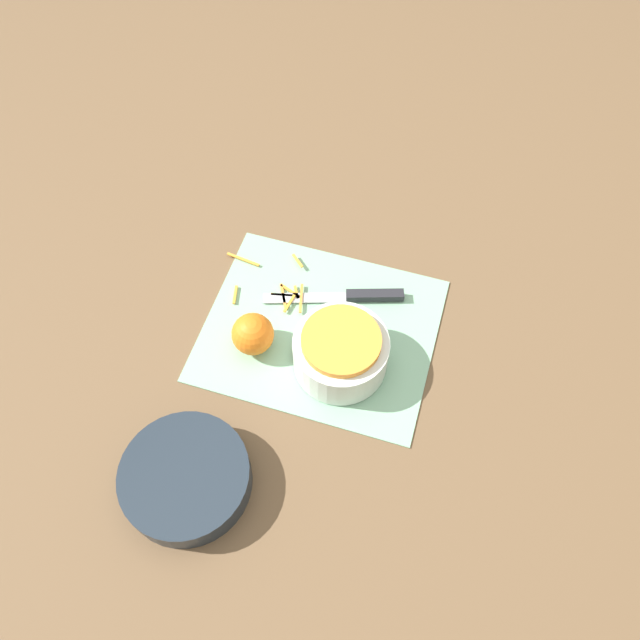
{
  "coord_description": "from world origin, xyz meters",
  "views": [
    {
      "loc": [
        -0.17,
        0.56,
        1.01
      ],
      "look_at": [
        0.0,
        0.0,
        0.04
      ],
      "focal_mm": 35.0,
      "sensor_mm": 36.0,
      "label": 1
    }
  ],
  "objects_px": {
    "knife": "(359,296)",
    "bowl_speckled": "(341,351)",
    "orange_left": "(253,334)",
    "bowl_dark": "(186,478)"
  },
  "relations": [
    {
      "from": "bowl_speckled",
      "to": "orange_left",
      "type": "bearing_deg",
      "value": 3.29
    },
    {
      "from": "knife",
      "to": "orange_left",
      "type": "relative_size",
      "value": 3.43
    },
    {
      "from": "bowl_dark",
      "to": "knife",
      "type": "bearing_deg",
      "value": -111.89
    },
    {
      "from": "bowl_dark",
      "to": "orange_left",
      "type": "relative_size",
      "value": 2.71
    },
    {
      "from": "bowl_dark",
      "to": "knife",
      "type": "relative_size",
      "value": 0.79
    },
    {
      "from": "bowl_dark",
      "to": "knife",
      "type": "xyz_separation_m",
      "value": [
        -0.17,
        -0.43,
        -0.01
      ]
    },
    {
      "from": "bowl_speckled",
      "to": "knife",
      "type": "height_order",
      "value": "bowl_speckled"
    },
    {
      "from": "bowl_dark",
      "to": "orange_left",
      "type": "distance_m",
      "value": 0.27
    },
    {
      "from": "knife",
      "to": "bowl_speckled",
      "type": "bearing_deg",
      "value": 74.08
    },
    {
      "from": "bowl_speckled",
      "to": "knife",
      "type": "relative_size",
      "value": 0.64
    }
  ]
}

